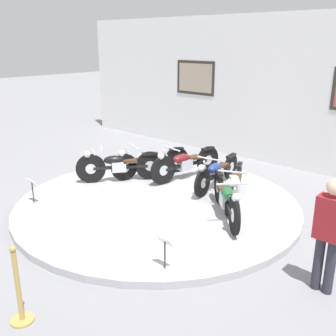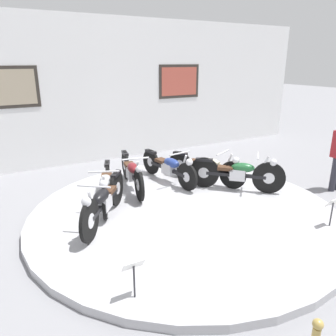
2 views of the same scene
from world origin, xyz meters
name	(u,v)px [view 1 (image 1 of 2)]	position (x,y,z in m)	size (l,w,h in m)	color
ground_plane	(158,206)	(0.00, 0.00, 0.00)	(60.00, 60.00, 0.00)	gray
display_platform	(158,204)	(0.00, 0.00, 0.06)	(5.67, 5.67, 0.13)	#ADADB2
back_wall	(268,90)	(0.00, 4.33, 1.96)	(14.00, 0.22, 3.91)	white
motorcycle_black	(119,165)	(-1.46, 0.26, 0.53)	(1.30, 1.62, 0.81)	black
motorcycle_silver	(150,161)	(-1.18, 0.97, 0.51)	(0.80, 1.87, 0.79)	black
motorcycle_maroon	(185,162)	(-0.45, 1.41, 0.52)	(0.57, 1.99, 0.81)	black
motorcycle_blue	(217,172)	(0.45, 1.40, 0.50)	(0.54, 1.94, 0.78)	black
motorcycle_cream	(234,185)	(1.18, 0.97, 0.50)	(0.87, 1.80, 0.78)	black
motorcycle_green	(226,197)	(1.47, 0.27, 0.53)	(1.49, 1.45, 0.81)	black
info_placard_front_left	(32,185)	(-1.78, -1.73, 0.49)	(0.26, 0.11, 0.51)	#333338
info_placard_front_centre	(165,245)	(1.78, -1.73, 0.49)	(0.26, 0.11, 0.51)	#333338
visitor_standing	(329,230)	(3.59, -0.56, 0.90)	(0.36, 0.22, 1.60)	#2D2D38
stanchion_post_right_of_entry	(19,297)	(1.15, -3.59, 0.34)	(0.28, 0.28, 1.02)	tan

